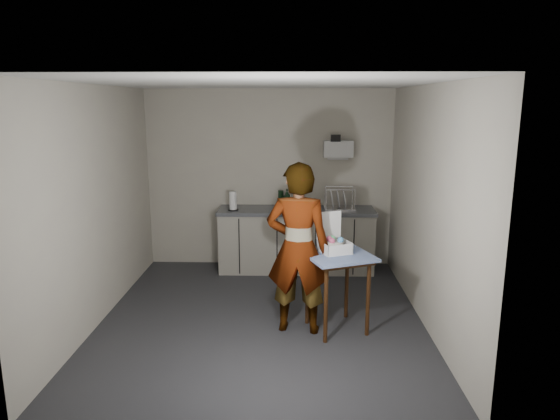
{
  "coord_description": "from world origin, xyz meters",
  "views": [
    {
      "loc": [
        0.33,
        -5.29,
        2.41
      ],
      "look_at": [
        0.19,
        0.45,
        1.17
      ],
      "focal_mm": 32.0,
      "sensor_mm": 36.0,
      "label": 1
    }
  ],
  "objects_px": {
    "standing_man": "(298,249)",
    "bakery_box": "(334,243)",
    "paper_towel": "(233,201)",
    "soda_can": "(293,205)",
    "kitchen_counter": "(296,241)",
    "dark_bottle": "(281,199)",
    "soap_bottle": "(287,199)",
    "dish_rack": "(339,204)",
    "side_table": "(338,264)"
  },
  "relations": [
    {
      "from": "dark_bottle",
      "to": "bakery_box",
      "type": "xyz_separation_m",
      "value": [
        0.61,
        -1.92,
        -0.1
      ]
    },
    {
      "from": "soap_bottle",
      "to": "bakery_box",
      "type": "distance_m",
      "value": 1.9
    },
    {
      "from": "dish_rack",
      "to": "bakery_box",
      "type": "xyz_separation_m",
      "value": [
        -0.23,
        -1.92,
        -0.04
      ]
    },
    {
      "from": "paper_towel",
      "to": "dish_rack",
      "type": "relative_size",
      "value": 0.61
    },
    {
      "from": "bakery_box",
      "to": "soda_can",
      "type": "bearing_deg",
      "value": 81.1
    },
    {
      "from": "dark_bottle",
      "to": "standing_man",
      "type": "bearing_deg",
      "value": -83.66
    },
    {
      "from": "bakery_box",
      "to": "paper_towel",
      "type": "bearing_deg",
      "value": 103.78
    },
    {
      "from": "soap_bottle",
      "to": "dark_bottle",
      "type": "height_order",
      "value": "soap_bottle"
    },
    {
      "from": "paper_towel",
      "to": "standing_man",
      "type": "bearing_deg",
      "value": -64.42
    },
    {
      "from": "soap_bottle",
      "to": "dark_bottle",
      "type": "distance_m",
      "value": 0.13
    },
    {
      "from": "paper_towel",
      "to": "dish_rack",
      "type": "height_order",
      "value": "dish_rack"
    },
    {
      "from": "standing_man",
      "to": "soap_bottle",
      "type": "xyz_separation_m",
      "value": [
        -0.14,
        1.92,
        0.15
      ]
    },
    {
      "from": "soda_can",
      "to": "bakery_box",
      "type": "height_order",
      "value": "bakery_box"
    },
    {
      "from": "kitchen_counter",
      "to": "standing_man",
      "type": "height_order",
      "value": "standing_man"
    },
    {
      "from": "kitchen_counter",
      "to": "soda_can",
      "type": "distance_m",
      "value": 0.55
    },
    {
      "from": "kitchen_counter",
      "to": "soda_can",
      "type": "bearing_deg",
      "value": -131.85
    },
    {
      "from": "kitchen_counter",
      "to": "dark_bottle",
      "type": "distance_m",
      "value": 0.66
    },
    {
      "from": "soda_can",
      "to": "soap_bottle",
      "type": "bearing_deg",
      "value": -177.29
    },
    {
      "from": "soda_can",
      "to": "side_table",
      "type": "bearing_deg",
      "value": -76.28
    },
    {
      "from": "side_table",
      "to": "paper_towel",
      "type": "height_order",
      "value": "paper_towel"
    },
    {
      "from": "side_table",
      "to": "soap_bottle",
      "type": "relative_size",
      "value": 2.84
    },
    {
      "from": "soap_bottle",
      "to": "paper_towel",
      "type": "relative_size",
      "value": 1.12
    },
    {
      "from": "paper_towel",
      "to": "soda_can",
      "type": "bearing_deg",
      "value": 3.48
    },
    {
      "from": "soap_bottle",
      "to": "dish_rack",
      "type": "xyz_separation_m",
      "value": [
        0.75,
        0.09,
        -0.08
      ]
    },
    {
      "from": "kitchen_counter",
      "to": "dark_bottle",
      "type": "xyz_separation_m",
      "value": [
        -0.22,
        0.04,
        0.62
      ]
    },
    {
      "from": "standing_man",
      "to": "soap_bottle",
      "type": "bearing_deg",
      "value": -78.95
    },
    {
      "from": "kitchen_counter",
      "to": "soda_can",
      "type": "relative_size",
      "value": 17.89
    },
    {
      "from": "dark_bottle",
      "to": "bakery_box",
      "type": "height_order",
      "value": "bakery_box"
    },
    {
      "from": "dish_rack",
      "to": "side_table",
      "type": "bearing_deg",
      "value": -95.43
    },
    {
      "from": "side_table",
      "to": "soap_bottle",
      "type": "height_order",
      "value": "soap_bottle"
    },
    {
      "from": "soap_bottle",
      "to": "bakery_box",
      "type": "bearing_deg",
      "value": -74.17
    },
    {
      "from": "side_table",
      "to": "soda_can",
      "type": "relative_size",
      "value": 6.79
    },
    {
      "from": "soda_can",
      "to": "dish_rack",
      "type": "distance_m",
      "value": 0.66
    },
    {
      "from": "kitchen_counter",
      "to": "paper_towel",
      "type": "height_order",
      "value": "paper_towel"
    },
    {
      "from": "soda_can",
      "to": "dish_rack",
      "type": "xyz_separation_m",
      "value": [
        0.66,
        0.09,
        0.01
      ]
    },
    {
      "from": "kitchen_counter",
      "to": "paper_towel",
      "type": "bearing_deg",
      "value": -173.56
    },
    {
      "from": "paper_towel",
      "to": "bakery_box",
      "type": "bearing_deg",
      "value": -54.22
    },
    {
      "from": "side_table",
      "to": "paper_towel",
      "type": "bearing_deg",
      "value": 104.38
    },
    {
      "from": "soda_can",
      "to": "kitchen_counter",
      "type": "bearing_deg",
      "value": 48.15
    },
    {
      "from": "soap_bottle",
      "to": "bakery_box",
      "type": "relative_size",
      "value": 0.73
    },
    {
      "from": "soda_can",
      "to": "paper_towel",
      "type": "relative_size",
      "value": 0.47
    },
    {
      "from": "kitchen_counter",
      "to": "dish_rack",
      "type": "height_order",
      "value": "dish_rack"
    },
    {
      "from": "standing_man",
      "to": "soda_can",
      "type": "relative_size",
      "value": 14.56
    },
    {
      "from": "side_table",
      "to": "standing_man",
      "type": "relative_size",
      "value": 0.47
    },
    {
      "from": "kitchen_counter",
      "to": "dish_rack",
      "type": "distance_m",
      "value": 0.83
    },
    {
      "from": "standing_man",
      "to": "bakery_box",
      "type": "height_order",
      "value": "standing_man"
    },
    {
      "from": "kitchen_counter",
      "to": "side_table",
      "type": "relative_size",
      "value": 2.64
    },
    {
      "from": "kitchen_counter",
      "to": "dark_bottle",
      "type": "height_order",
      "value": "dark_bottle"
    },
    {
      "from": "side_table",
      "to": "standing_man",
      "type": "distance_m",
      "value": 0.46
    },
    {
      "from": "soap_bottle",
      "to": "soda_can",
      "type": "relative_size",
      "value": 2.39
    }
  ]
}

